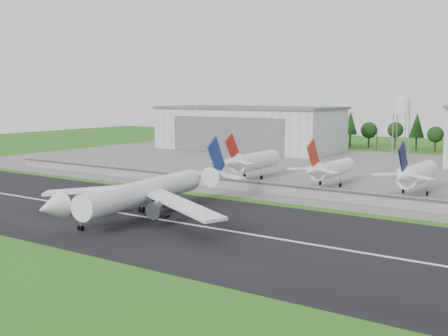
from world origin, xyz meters
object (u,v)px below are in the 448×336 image
Objects in this scene: ground_vehicle at (83,210)px; parked_jet_red_b at (329,169)px; parked_jet_navy at (414,174)px; parked_jet_red_a at (251,161)px; main_airliner at (142,198)px.

parked_jet_red_b is (34.61, 71.45, 5.07)m from ground_vehicle.
ground_vehicle is 0.16× the size of parked_jet_red_b.
parked_jet_navy reaches higher than parked_jet_red_b.
parked_jet_red_a is 1.00× the size of parked_jet_navy.
main_airliner is 69.45m from parked_jet_red_b.
ground_vehicle is at bearing 8.40° from main_airliner.
parked_jet_red_a is at bearing -15.24° from ground_vehicle.
main_airliner is at bearing -124.15° from parked_jet_navy.
parked_jet_red_b is at bearing -36.78° from ground_vehicle.
main_airliner reaches higher than parked_jet_red_b.
parked_jet_red_a reaches higher than parked_jet_red_b.
parked_jet_red_b is (29.23, -0.08, -0.51)m from parked_jet_red_a.
main_airliner is at bearing -105.42° from parked_jet_red_b.
parked_jet_navy is (61.60, 71.52, 5.51)m from ground_vehicle.
ground_vehicle is at bearing -94.29° from parked_jet_red_a.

